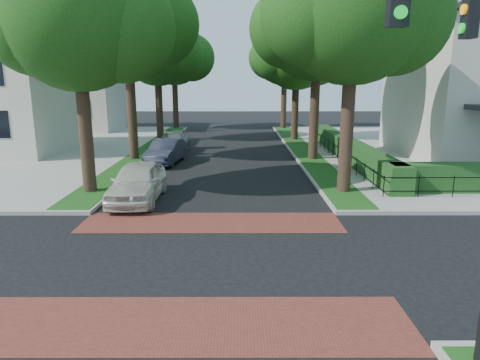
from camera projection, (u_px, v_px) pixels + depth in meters
name	position (u px, v px, depth m)	size (l,w,h in m)	color
ground	(204.00, 260.00, 11.78)	(120.00, 120.00, 0.00)	black
crosswalk_far	(211.00, 222.00, 14.90)	(9.00, 2.20, 0.01)	maroon
crosswalk_near	(191.00, 324.00, 8.66)	(9.00, 2.20, 0.01)	maroon
grass_strip_ne	(301.00, 148.00, 30.36)	(1.60, 29.80, 0.02)	#1A4112
grass_strip_nw	(150.00, 148.00, 30.34)	(1.60, 29.80, 0.02)	#1A4112
tree_right_near	(355.00, 9.00, 17.12)	(7.75, 6.67, 10.66)	black
tree_right_mid	(319.00, 25.00, 24.84)	(8.25, 7.09, 11.22)	black
tree_right_far	(298.00, 54.00, 33.83)	(7.25, 6.23, 9.74)	black
tree_right_back	(286.00, 56.00, 42.52)	(7.50, 6.45, 10.20)	black
tree_left_near	(81.00, 18.00, 17.17)	(7.50, 6.45, 10.20)	black
tree_left_mid	(129.00, 19.00, 24.74)	(8.00, 6.88, 11.48)	black
tree_left_far	(159.00, 51.00, 33.75)	(7.00, 6.02, 9.86)	black
tree_left_back	(175.00, 54.00, 42.48)	(7.75, 6.66, 10.44)	black
hedge_main_road	(349.00, 149.00, 26.24)	(1.00, 18.00, 1.20)	#143C17
fence_main_road	(335.00, 151.00, 26.27)	(0.06, 18.00, 0.90)	black
house_left_far	(71.00, 79.00, 41.78)	(10.00, 9.00, 10.14)	beige
parked_car_front	(138.00, 182.00, 17.47)	(1.87, 4.64, 1.58)	silver
parked_car_middle	(166.00, 152.00, 25.45)	(1.51, 4.33, 1.43)	#212331
parked_car_rear	(172.00, 143.00, 29.15)	(1.90, 4.67, 1.36)	slate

